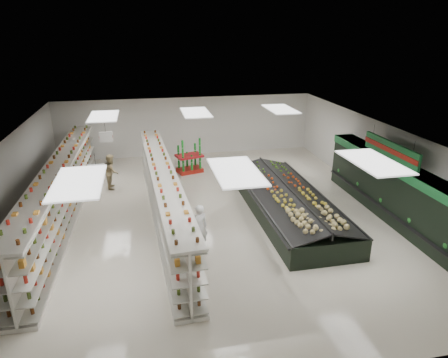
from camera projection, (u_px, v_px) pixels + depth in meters
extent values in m
plane|color=beige|center=(212.00, 214.00, 15.36)|extent=(16.00, 16.00, 0.00)
cube|color=white|center=(211.00, 133.00, 14.23)|extent=(14.00, 16.00, 0.02)
cube|color=silver|center=(187.00, 126.00, 22.12)|extent=(14.00, 0.02, 3.20)
cube|color=silver|center=(284.00, 320.00, 7.47)|extent=(14.00, 0.02, 3.20)
cube|color=silver|center=(8.00, 190.00, 13.49)|extent=(0.02, 16.00, 3.20)
cube|color=silver|center=(382.00, 163.00, 16.10)|extent=(0.02, 16.00, 3.20)
cube|color=black|center=(392.00, 189.00, 14.82)|extent=(0.80, 8.00, 2.20)
cube|color=#1D6F35|center=(395.00, 165.00, 14.48)|extent=(0.85, 8.00, 0.30)
cube|color=black|center=(384.00, 203.00, 14.97)|extent=(0.55, 7.80, 0.15)
cube|color=beige|center=(389.00, 183.00, 14.70)|extent=(0.45, 7.70, 0.03)
cube|color=beige|center=(390.00, 176.00, 14.60)|extent=(0.45, 7.70, 0.03)
cube|color=white|center=(96.00, 171.00, 11.85)|extent=(0.50, 0.06, 0.40)
cube|color=#A31B12|center=(96.00, 171.00, 11.85)|extent=(0.52, 0.02, 0.12)
cylinder|color=black|center=(95.00, 161.00, 11.74)|extent=(0.01, 0.01, 0.50)
cube|color=white|center=(106.00, 137.00, 15.51)|extent=(0.50, 0.06, 0.40)
cube|color=#A31B12|center=(106.00, 137.00, 15.51)|extent=(0.52, 0.02, 0.12)
cylinder|color=black|center=(105.00, 129.00, 15.40)|extent=(0.01, 0.01, 0.50)
cube|color=#1D6F35|center=(391.00, 150.00, 14.21)|extent=(0.10, 3.20, 0.60)
cube|color=#A31B12|center=(389.00, 150.00, 14.20)|extent=(0.03, 3.20, 0.18)
cylinder|color=black|center=(414.00, 148.00, 12.97)|extent=(0.01, 0.01, 0.50)
cylinder|color=black|center=(374.00, 131.00, 15.17)|extent=(0.01, 0.01, 0.50)
cube|color=white|center=(65.00, 217.00, 14.99)|extent=(1.14, 12.28, 0.12)
cube|color=white|center=(62.00, 194.00, 14.65)|extent=(0.28, 12.26, 2.04)
cube|color=white|center=(57.00, 166.00, 14.27)|extent=(1.14, 12.28, 0.08)
cube|color=beige|center=(58.00, 215.00, 14.91)|extent=(0.67, 12.17, 0.03)
cube|color=beige|center=(57.00, 204.00, 14.75)|extent=(0.67, 12.17, 0.03)
cube|color=beige|center=(55.00, 193.00, 14.59)|extent=(0.67, 12.17, 0.03)
cube|color=beige|center=(53.00, 181.00, 14.43)|extent=(0.67, 12.17, 0.03)
cube|color=beige|center=(51.00, 170.00, 14.27)|extent=(0.67, 12.17, 0.03)
cube|color=beige|center=(72.00, 214.00, 14.99)|extent=(0.67, 12.17, 0.03)
cube|color=beige|center=(70.00, 203.00, 14.83)|extent=(0.67, 12.17, 0.03)
cube|color=beige|center=(68.00, 192.00, 14.67)|extent=(0.67, 12.17, 0.03)
cube|color=beige|center=(67.00, 180.00, 14.51)|extent=(0.67, 12.17, 0.03)
cube|color=beige|center=(65.00, 169.00, 14.35)|extent=(0.67, 12.17, 0.03)
cube|color=white|center=(165.00, 218.00, 14.91)|extent=(1.45, 11.59, 0.12)
cube|color=white|center=(164.00, 196.00, 14.59)|extent=(0.64, 11.55, 1.93)
cube|color=white|center=(162.00, 170.00, 14.23)|extent=(1.45, 11.59, 0.08)
cube|color=beige|center=(159.00, 216.00, 14.82)|extent=(1.00, 11.47, 0.03)
cube|color=beige|center=(158.00, 206.00, 14.67)|extent=(1.00, 11.47, 0.03)
cube|color=beige|center=(158.00, 195.00, 14.52)|extent=(1.00, 11.47, 0.03)
cube|color=beige|center=(157.00, 184.00, 14.37)|extent=(1.00, 11.47, 0.03)
cube|color=beige|center=(156.00, 174.00, 14.22)|extent=(1.00, 11.47, 0.03)
cube|color=beige|center=(171.00, 215.00, 14.92)|extent=(1.00, 11.47, 0.03)
cube|color=beige|center=(170.00, 205.00, 14.77)|extent=(1.00, 11.47, 0.03)
cube|color=beige|center=(170.00, 194.00, 14.62)|extent=(1.00, 11.47, 0.03)
cube|color=beige|center=(169.00, 183.00, 14.47)|extent=(1.00, 11.47, 0.03)
cube|color=beige|center=(169.00, 172.00, 14.32)|extent=(1.00, 11.47, 0.03)
cube|color=black|center=(287.00, 205.00, 15.30)|extent=(2.62, 7.55, 0.75)
cube|color=#262626|center=(256.00, 198.00, 14.92)|extent=(0.10, 7.54, 0.06)
cube|color=#262626|center=(319.00, 192.00, 15.39)|extent=(0.10, 7.54, 0.06)
cube|color=black|center=(271.00, 194.00, 14.99)|extent=(1.42, 7.43, 0.39)
cube|color=black|center=(305.00, 191.00, 15.25)|extent=(1.42, 7.43, 0.39)
cube|color=#262626|center=(288.00, 190.00, 15.08)|extent=(0.09, 7.43, 0.27)
cube|color=#A31B12|center=(190.00, 170.00, 19.84)|extent=(1.36, 1.09, 0.20)
cube|color=#B1171C|center=(189.00, 156.00, 19.57)|extent=(1.42, 1.15, 0.10)
imported|color=silver|center=(199.00, 227.00, 12.69)|extent=(0.64, 0.49, 1.56)
imported|color=#9A795F|center=(112.00, 171.00, 17.65)|extent=(0.48, 0.76, 1.55)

